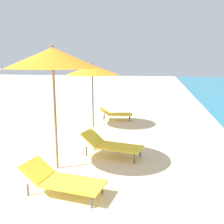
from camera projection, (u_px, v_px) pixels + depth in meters
umbrella_second at (53, 58)px, 5.44m from camera, size 2.02×2.02×2.78m
lounger_second_shoreside at (111, 144)px, 6.63m from camera, size 1.65×0.91×0.61m
lounger_second_inland at (62, 180)px, 4.72m from camera, size 1.61×0.82×0.57m
umbrella_farthest at (92, 70)px, 9.27m from camera, size 1.94×1.94×2.36m
lounger_farthest_shoreside at (116, 113)px, 10.67m from camera, size 1.40×0.75×0.51m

